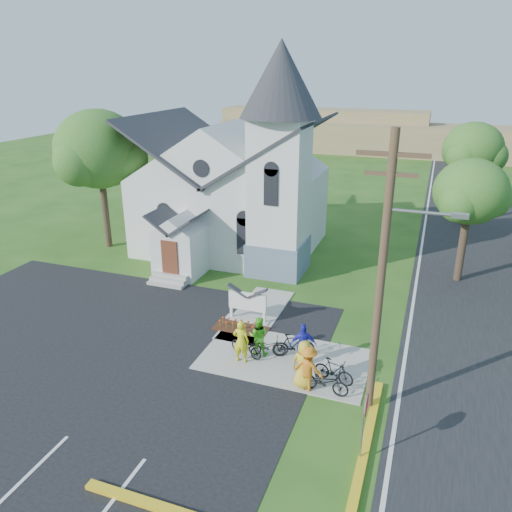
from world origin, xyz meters
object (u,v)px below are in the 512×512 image
at_px(utility_pole, 384,272).
at_px(cyclist_1, 258,336).
at_px(bike_1, 294,345).
at_px(cyclist_0, 241,341).
at_px(bike_4, 325,381).
at_px(stop_sign, 365,414).
at_px(cyclist_4, 304,364).
at_px(church_sign, 247,302).
at_px(bike_0, 246,346).
at_px(cyclist_2, 303,345).
at_px(cyclist_3, 308,368).
at_px(bike_2, 267,346).
at_px(bike_3, 334,371).

xyz_separation_m(utility_pole, cyclist_1, (-5.05, 2.04, -4.49)).
bearing_deg(bike_1, cyclist_0, 96.65).
bearing_deg(bike_4, cyclist_1, 65.70).
relative_size(stop_sign, cyclist_1, 1.44).
relative_size(cyclist_0, cyclist_4, 0.96).
distance_m(church_sign, bike_0, 3.22).
xyz_separation_m(bike_0, cyclist_4, (2.85, -1.31, 0.56)).
distance_m(cyclist_0, cyclist_2, 2.56).
relative_size(bike_0, cyclist_2, 0.87).
relative_size(church_sign, stop_sign, 0.89).
distance_m(cyclist_1, bike_1, 1.54).
bearing_deg(stop_sign, bike_1, 125.95).
bearing_deg(cyclist_1, cyclist_4, 136.48).
relative_size(bike_0, bike_1, 0.90).
bearing_deg(cyclist_3, cyclist_0, -8.67).
bearing_deg(bike_2, bike_0, 93.35).
xyz_separation_m(church_sign, cyclist_0, (1.04, -3.48, -0.03)).
relative_size(bike_0, bike_4, 0.87).
height_order(church_sign, cyclist_0, cyclist_0).
distance_m(cyclist_3, bike_4, 0.79).
bearing_deg(utility_pole, cyclist_3, 172.97).
bearing_deg(bike_0, cyclist_3, -95.44).
bearing_deg(cyclist_4, bike_1, -55.84).
relative_size(bike_3, bike_4, 0.89).
height_order(cyclist_2, cyclist_3, cyclist_2).
height_order(utility_pole, bike_2, utility_pole).
bearing_deg(bike_2, cyclist_4, -146.77).
distance_m(bike_1, cyclist_2, 0.81).
xyz_separation_m(cyclist_0, cyclist_4, (2.89, -0.82, 0.04)).
bearing_deg(church_sign, utility_pole, -35.60).
bearing_deg(cyclist_1, cyclist_0, 50.12).
bearing_deg(utility_pole, bike_0, 162.68).
xyz_separation_m(bike_1, cyclist_3, (1.14, -2.02, 0.38)).
height_order(bike_3, cyclist_4, cyclist_4).
height_order(bike_0, cyclist_1, cyclist_1).
bearing_deg(stop_sign, cyclist_4, 131.13).
height_order(cyclist_1, cyclist_4, cyclist_4).
height_order(church_sign, stop_sign, stop_sign).
bearing_deg(stop_sign, church_sign, 131.88).
bearing_deg(cyclist_4, cyclist_0, -7.67).
distance_m(cyclist_2, cyclist_4, 1.51).
distance_m(cyclist_0, bike_3, 3.97).
bearing_deg(bike_0, bike_1, -52.99).
height_order(stop_sign, cyclist_2, stop_sign).
height_order(stop_sign, bike_4, stop_sign).
height_order(cyclist_3, bike_4, cyclist_3).
relative_size(church_sign, cyclist_4, 1.12).
relative_size(utility_pole, bike_4, 5.37).
bearing_deg(church_sign, bike_4, -42.57).
bearing_deg(cyclist_2, utility_pole, 130.54).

